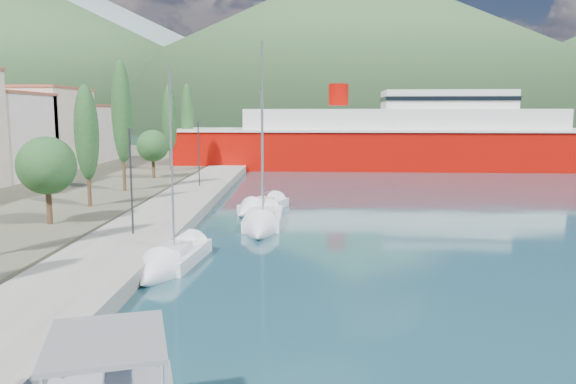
{
  "coord_description": "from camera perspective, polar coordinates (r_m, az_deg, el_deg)",
  "views": [
    {
      "loc": [
        0.57,
        -15.85,
        7.67
      ],
      "look_at": [
        0.0,
        14.0,
        3.5
      ],
      "focal_mm": 35.0,
      "sensor_mm": 36.0,
      "label": 1
    }
  ],
  "objects": [
    {
      "name": "sailboat_far",
      "position": [
        43.8,
        -3.42,
        -1.76
      ],
      "size": [
        4.69,
        7.33,
        10.29
      ],
      "color": "silver",
      "rests_on": "ground"
    },
    {
      "name": "hills_near",
      "position": [
        402.54,
        15.55,
        13.58
      ],
      "size": [
        1010.0,
        520.0,
        115.0
      ],
      "color": "#365731",
      "rests_on": "ground"
    },
    {
      "name": "sailboat_near",
      "position": [
        28.22,
        -12.46,
        -7.39
      ],
      "size": [
        3.11,
        7.76,
        10.85
      ],
      "color": "silver",
      "rests_on": "ground"
    },
    {
      "name": "lamp_posts",
      "position": [
        32.3,
        -16.15,
        1.26
      ],
      "size": [
        0.15,
        47.13,
        6.06
      ],
      "color": "#2D2D33",
      "rests_on": "quay"
    },
    {
      "name": "tree_row",
      "position": [
        50.8,
        -17.21,
        5.75
      ],
      "size": [
        3.65,
        62.94,
        11.7
      ],
      "color": "#47301E",
      "rests_on": "land_strip"
    },
    {
      "name": "ferry",
      "position": [
        81.65,
        11.4,
        5.08
      ],
      "size": [
        63.53,
        16.07,
        12.51
      ],
      "color": "#A00903",
      "rests_on": "ground"
    },
    {
      "name": "ground",
      "position": [
        136.07,
        0.86,
        4.71
      ],
      "size": [
        1400.0,
        1400.0,
        0.0
      ],
      "primitive_type": "plane",
      "color": "#1C4551"
    },
    {
      "name": "hills_far",
      "position": [
        653.15,
        13.69,
        13.85
      ],
      "size": [
        1480.0,
        900.0,
        180.0
      ],
      "color": "gray",
      "rests_on": "ground"
    },
    {
      "name": "sailboat_mid",
      "position": [
        37.28,
        -2.73,
        -3.43
      ],
      "size": [
        2.49,
        9.35,
        13.44
      ],
      "color": "silver",
      "rests_on": "ground"
    },
    {
      "name": "quay",
      "position": [
        43.54,
        -11.62,
        -1.83
      ],
      "size": [
        5.0,
        88.0,
        0.8
      ],
      "primitive_type": "cube",
      "color": "gray",
      "rests_on": "ground"
    }
  ]
}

